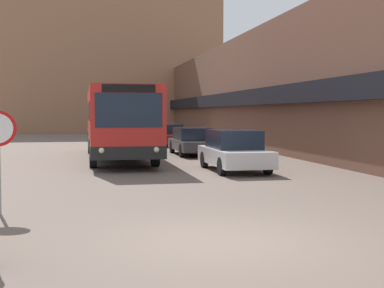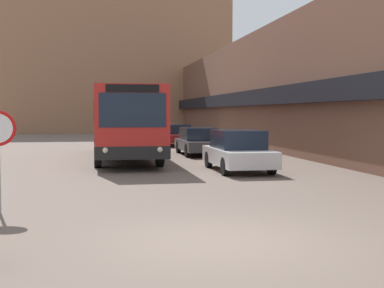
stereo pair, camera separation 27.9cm
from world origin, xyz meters
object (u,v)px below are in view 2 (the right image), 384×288
city_bus (124,121)px  parked_car_back (175,135)px  parked_car_front (238,151)px  parked_car_middle (198,141)px

city_bus → parked_car_back: 10.76m
parked_car_back → parked_car_front: bearing=-90.0°
parked_car_middle → parked_car_back: bearing=90.0°
parked_car_middle → city_bus: bearing=-153.6°
city_bus → parked_car_front: 7.11m
city_bus → parked_car_middle: (3.90, 1.94, -1.05)m
parked_car_front → parked_car_middle: (0.00, 7.79, -0.05)m
city_bus → parked_car_middle: size_ratio=2.62×
city_bus → parked_car_front: size_ratio=2.77×
parked_car_front → parked_car_middle: size_ratio=0.95×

